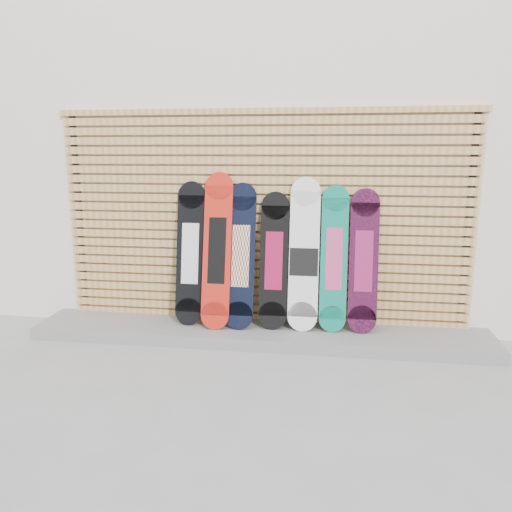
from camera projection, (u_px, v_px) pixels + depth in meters
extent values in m
plane|color=#969698|center=(266.00, 368.00, 4.41)|extent=(80.00, 80.00, 0.00)
cube|color=white|center=(329.00, 156.00, 7.35)|extent=(12.00, 5.00, 3.60)
cube|color=gray|center=(259.00, 333.00, 5.07)|extent=(4.60, 0.70, 0.12)
cube|color=tan|center=(263.00, 317.00, 5.34)|extent=(4.20, 0.05, 0.08)
cube|color=tan|center=(263.00, 308.00, 5.32)|extent=(4.20, 0.05, 0.08)
cube|color=tan|center=(263.00, 300.00, 5.30)|extent=(4.20, 0.05, 0.07)
cube|color=tan|center=(263.00, 291.00, 5.28)|extent=(4.20, 0.05, 0.07)
cube|color=tan|center=(263.00, 282.00, 5.26)|extent=(4.20, 0.05, 0.07)
cube|color=tan|center=(263.00, 273.00, 5.24)|extent=(4.20, 0.05, 0.07)
cube|color=tan|center=(263.00, 264.00, 5.22)|extent=(4.20, 0.05, 0.07)
cube|color=tan|center=(263.00, 255.00, 5.20)|extent=(4.20, 0.05, 0.07)
cube|color=tan|center=(263.00, 246.00, 5.18)|extent=(4.20, 0.05, 0.07)
cube|color=tan|center=(263.00, 237.00, 5.16)|extent=(4.20, 0.05, 0.08)
cube|color=tan|center=(263.00, 227.00, 5.14)|extent=(4.20, 0.05, 0.08)
cube|color=tan|center=(263.00, 218.00, 5.12)|extent=(4.20, 0.05, 0.08)
cube|color=tan|center=(263.00, 209.00, 5.10)|extent=(4.20, 0.05, 0.08)
cube|color=tan|center=(263.00, 199.00, 5.08)|extent=(4.20, 0.05, 0.08)
cube|color=tan|center=(263.00, 190.00, 5.06)|extent=(4.20, 0.05, 0.08)
cube|color=tan|center=(263.00, 180.00, 5.04)|extent=(4.20, 0.05, 0.08)
cube|color=tan|center=(263.00, 170.00, 5.02)|extent=(4.20, 0.05, 0.08)
cube|color=tan|center=(263.00, 160.00, 5.00)|extent=(4.20, 0.05, 0.08)
cube|color=tan|center=(263.00, 150.00, 4.98)|extent=(4.20, 0.05, 0.08)
cube|color=tan|center=(263.00, 141.00, 4.96)|extent=(4.20, 0.05, 0.08)
cube|color=tan|center=(263.00, 130.00, 4.94)|extent=(4.20, 0.05, 0.08)
cube|color=tan|center=(263.00, 120.00, 4.92)|extent=(4.20, 0.05, 0.08)
cube|color=black|center=(80.00, 222.00, 5.44)|extent=(0.06, 0.04, 2.23)
cube|color=black|center=(468.00, 230.00, 4.88)|extent=(0.06, 0.04, 2.23)
cube|color=tan|center=(263.00, 111.00, 4.90)|extent=(4.26, 0.07, 0.06)
cube|color=black|center=(190.00, 253.00, 5.12)|extent=(0.29, 0.25, 1.18)
cylinder|color=black|center=(189.00, 312.00, 5.13)|extent=(0.29, 0.08, 0.28)
cylinder|color=black|center=(192.00, 195.00, 5.11)|extent=(0.29, 0.08, 0.28)
cube|color=white|center=(190.00, 253.00, 5.12)|extent=(0.18, 0.15, 0.62)
cube|color=red|center=(217.00, 251.00, 5.03)|extent=(0.29, 0.33, 1.28)
cylinder|color=red|center=(215.00, 315.00, 5.01)|extent=(0.29, 0.09, 0.28)
cylinder|color=red|center=(219.00, 186.00, 5.04)|extent=(0.29, 0.09, 0.28)
cube|color=black|center=(217.00, 251.00, 5.03)|extent=(0.18, 0.18, 0.66)
cube|color=black|center=(241.00, 256.00, 5.02)|extent=(0.29, 0.30, 1.17)
cylinder|color=black|center=(239.00, 316.00, 5.01)|extent=(0.29, 0.09, 0.28)
cylinder|color=black|center=(243.00, 197.00, 5.03)|extent=(0.29, 0.09, 0.28)
cube|color=white|center=(241.00, 256.00, 5.02)|extent=(0.18, 0.17, 0.61)
cube|color=black|center=(274.00, 261.00, 5.01)|extent=(0.28, 0.25, 1.09)
cylinder|color=black|center=(272.00, 316.00, 5.01)|extent=(0.28, 0.08, 0.28)
cylinder|color=black|center=(276.00, 206.00, 5.01)|extent=(0.28, 0.08, 0.28)
cube|color=maroon|center=(274.00, 261.00, 5.01)|extent=(0.18, 0.15, 0.58)
cube|color=white|center=(304.00, 254.00, 4.95)|extent=(0.30, 0.26, 1.22)
cylinder|color=white|center=(302.00, 317.00, 4.96)|extent=(0.30, 0.08, 0.30)
cylinder|color=white|center=(306.00, 192.00, 4.94)|extent=(0.30, 0.08, 0.30)
cube|color=black|center=(304.00, 262.00, 4.95)|extent=(0.28, 0.08, 0.28)
cube|color=#0D8068|center=(334.00, 259.00, 4.92)|extent=(0.26, 0.25, 1.18)
cylinder|color=#0D8068|center=(332.00, 319.00, 4.93)|extent=(0.26, 0.07, 0.26)
cylinder|color=#0D8068|center=(336.00, 198.00, 4.91)|extent=(0.26, 0.07, 0.26)
cube|color=#E8528B|center=(334.00, 259.00, 4.92)|extent=(0.16, 0.14, 0.61)
cube|color=black|center=(364.00, 261.00, 4.89)|extent=(0.28, 0.24, 1.13)
cylinder|color=black|center=(362.00, 319.00, 4.90)|extent=(0.28, 0.08, 0.28)
cylinder|color=black|center=(365.00, 203.00, 4.88)|extent=(0.28, 0.08, 0.28)
cube|color=#9A1E5E|center=(364.00, 261.00, 4.89)|extent=(0.17, 0.14, 0.59)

